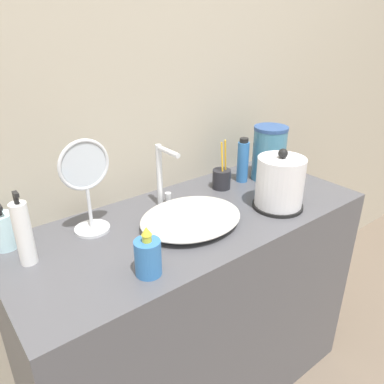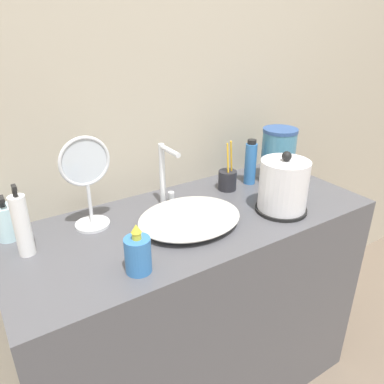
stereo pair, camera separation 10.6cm
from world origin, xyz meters
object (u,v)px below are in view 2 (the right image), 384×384
object	(u,v)px
shampoo_bottle	(22,225)
hand_cream_bottle	(250,163)
mouthwash_bottle	(138,254)
vanity_mirror	(87,179)
toothbrush_cup	(227,180)
water_pitcher	(278,156)
lotion_bottle	(6,222)
electric_kettle	(283,188)
faucet	(165,173)

from	to	relation	value
shampoo_bottle	hand_cream_bottle	bearing A→B (deg)	3.08
mouthwash_bottle	vanity_mirror	bearing A→B (deg)	94.21
toothbrush_cup	water_pitcher	world-z (taller)	water_pitcher
lotion_bottle	hand_cream_bottle	distance (m)	0.94
electric_kettle	water_pitcher	distance (m)	0.28
toothbrush_cup	vanity_mirror	bearing A→B (deg)	178.96
faucet	hand_cream_bottle	xyz separation A→B (m)	(0.40, -0.01, -0.04)
lotion_bottle	vanity_mirror	distance (m)	0.28
hand_cream_bottle	toothbrush_cup	bearing A→B (deg)	-179.63
water_pitcher	mouthwash_bottle	bearing A→B (deg)	-161.50
vanity_mirror	water_pitcher	size ratio (longest dim) A/B	1.35
shampoo_bottle	water_pitcher	bearing A→B (deg)	0.11
electric_kettle	shampoo_bottle	bearing A→B (deg)	165.92
water_pitcher	vanity_mirror	bearing A→B (deg)	175.96
toothbrush_cup	hand_cream_bottle	size ratio (longest dim) A/B	1.11
faucet	water_pitcher	xyz separation A→B (m)	(0.51, -0.06, -0.01)
toothbrush_cup	lotion_bottle	xyz separation A→B (m)	(-0.82, 0.07, 0.02)
faucet	electric_kettle	bearing A→B (deg)	-39.17
toothbrush_cup	shampoo_bottle	size ratio (longest dim) A/B	0.95
shampoo_bottle	vanity_mirror	size ratio (longest dim) A/B	0.72
lotion_bottle	water_pitcher	distance (m)	1.05
faucet	lotion_bottle	world-z (taller)	faucet
toothbrush_cup	mouthwash_bottle	size ratio (longest dim) A/B	1.44
toothbrush_cup	hand_cream_bottle	xyz separation A→B (m)	(0.12, 0.00, 0.05)
faucet	toothbrush_cup	size ratio (longest dim) A/B	1.11
hand_cream_bottle	vanity_mirror	bearing A→B (deg)	179.21
mouthwash_bottle	hand_cream_bottle	distance (m)	0.73
faucet	shampoo_bottle	bearing A→B (deg)	-173.31
toothbrush_cup	vanity_mirror	size ratio (longest dim) A/B	0.68
water_pitcher	shampoo_bottle	bearing A→B (deg)	-179.89
mouthwash_bottle	vanity_mirror	size ratio (longest dim) A/B	0.47
mouthwash_bottle	vanity_mirror	world-z (taller)	vanity_mirror
mouthwash_bottle	shampoo_bottle	bearing A→B (deg)	133.43
electric_kettle	mouthwash_bottle	distance (m)	0.59
mouthwash_bottle	water_pitcher	bearing A→B (deg)	18.50
hand_cream_bottle	vanity_mirror	distance (m)	0.69
faucet	shampoo_bottle	size ratio (longest dim) A/B	1.05
faucet	vanity_mirror	xyz separation A→B (m)	(-0.29, -0.00, 0.04)
shampoo_bottle	mouthwash_bottle	world-z (taller)	shampoo_bottle
hand_cream_bottle	water_pitcher	world-z (taller)	water_pitcher
lotion_bottle	shampoo_bottle	xyz separation A→B (m)	(0.03, -0.12, 0.04)
shampoo_bottle	hand_cream_bottle	world-z (taller)	shampoo_bottle
toothbrush_cup	vanity_mirror	world-z (taller)	vanity_mirror
faucet	mouthwash_bottle	world-z (taller)	faucet
faucet	hand_cream_bottle	distance (m)	0.40
electric_kettle	lotion_bottle	size ratio (longest dim) A/B	1.52
electric_kettle	shampoo_bottle	distance (m)	0.86
toothbrush_cup	water_pitcher	bearing A→B (deg)	-11.36
hand_cream_bottle	water_pitcher	size ratio (longest dim) A/B	0.83
lotion_bottle	faucet	bearing A→B (deg)	-6.76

